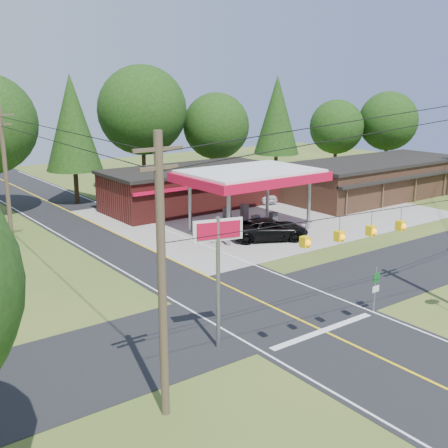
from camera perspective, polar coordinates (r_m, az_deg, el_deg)
ground at (r=29.82m, az=4.99°, el=-8.45°), size 120.00×120.00×0.00m
main_highway at (r=29.82m, az=4.99°, el=-8.43°), size 8.00×120.00×0.02m
cross_road at (r=29.82m, az=4.99°, el=-8.42°), size 70.00×7.00×0.02m
lane_center_yellow at (r=29.81m, az=4.99°, el=-8.40°), size 0.15×110.00×0.00m
gas_canopy at (r=43.86m, az=2.68°, el=4.74°), size 10.60×7.40×4.88m
convenience_store at (r=52.79m, az=-3.38°, el=3.75°), size 16.40×7.55×3.80m
strip_building at (r=59.78m, az=15.10°, el=4.51°), size 20.40×8.75×3.80m
utility_pole_near_left at (r=18.92m, az=-6.34°, el=-5.17°), size 1.80×0.30×10.00m
utility_pole_far_left at (r=40.35m, az=-21.25°, el=4.31°), size 1.80×0.30×10.00m
overhead_beacons at (r=23.24m, az=13.29°, el=0.78°), size 17.04×2.04×1.03m
treeline_backdrop at (r=48.63m, az=-13.35°, el=9.13°), size 70.27×51.59×13.30m
suv_car at (r=42.03m, az=4.68°, el=-0.55°), size 7.73×7.73×1.59m
sedan_car at (r=55.58m, az=3.82°, el=3.02°), size 5.21×5.21×1.46m
big_stop_sign at (r=23.90m, az=-0.60°, el=-3.06°), size 2.17×0.67×5.99m
route_sign_post at (r=29.68m, az=15.16°, el=-6.04°), size 0.49×0.09×2.41m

